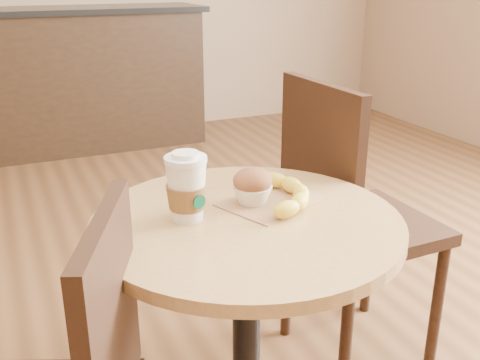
{
  "coord_description": "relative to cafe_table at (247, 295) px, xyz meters",
  "views": [
    {
      "loc": [
        -0.38,
        -1.17,
        1.29
      ],
      "look_at": [
        0.11,
        -0.05,
        0.83
      ],
      "focal_mm": 42.0,
      "sensor_mm": 36.0,
      "label": 1
    }
  ],
  "objects": [
    {
      "name": "cafe_table",
      "position": [
        0.0,
        0.0,
        0.0
      ],
      "size": [
        0.73,
        0.73,
        0.75
      ],
      "color": "black",
      "rests_on": "ground"
    },
    {
      "name": "coffee_cup",
      "position": [
        -0.13,
        0.05,
        0.28
      ],
      "size": [
        0.1,
        0.1,
        0.16
      ],
      "rotation": [
        0.0,
        0.0,
        0.31
      ],
      "color": "white",
      "rests_on": "cafe_table"
    },
    {
      "name": "service_counter",
      "position": [
        -0.11,
        3.27,
        -0.02
      ],
      "size": [
        2.3,
        0.65,
        1.04
      ],
      "color": "black",
      "rests_on": "ground"
    },
    {
      "name": "muffin",
      "position": [
        0.05,
        0.07,
        0.25
      ],
      "size": [
        0.1,
        0.1,
        0.09
      ],
      "color": "white",
      "rests_on": "kraft_bag"
    },
    {
      "name": "kraft_bag",
      "position": [
        0.1,
        0.06,
        0.21
      ],
      "size": [
        0.29,
        0.26,
        0.0
      ],
      "primitive_type": "cube",
      "rotation": [
        0.0,
        0.0,
        0.39
      ],
      "color": "#9F724D",
      "rests_on": "cafe_table"
    },
    {
      "name": "banana",
      "position": [
        0.12,
        0.07,
        0.23
      ],
      "size": [
        0.21,
        0.32,
        0.04
      ],
      "primitive_type": null,
      "rotation": [
        0.0,
        0.0,
        -0.18
      ],
      "color": "yellow",
      "rests_on": "kraft_bag"
    },
    {
      "name": "chair_right",
      "position": [
        0.5,
        0.31,
        -0.0
      ],
      "size": [
        0.44,
        0.44,
        0.98
      ],
      "rotation": [
        0.0,
        0.0,
        1.6
      ],
      "color": "black",
      "rests_on": "ground"
    }
  ]
}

